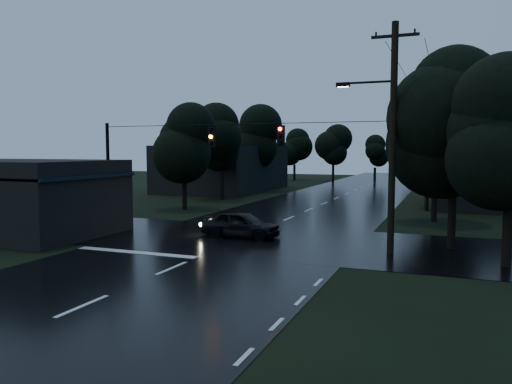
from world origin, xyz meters
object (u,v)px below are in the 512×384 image
Objects in this scene: car at (241,224)px; storefront at (4,196)px; utility_pole_far at (428,159)px; utility_pole_main at (391,134)px.

storefront is at bearing 104.36° from car.
utility_pole_far reaches higher than storefront.
car is (-8.51, -15.70, -3.17)m from utility_pole_far.
utility_pole_far is at bearing -28.66° from car.
car is (-7.62, 1.30, -4.55)m from utility_pole_main.
storefront reaches higher than car.
utility_pole_main is at bearing -99.90° from car.
utility_pole_far is at bearing 87.00° from utility_pole_main.
utility_pole_main reaches higher than car.
utility_pole_far is at bearing 41.80° from storefront.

